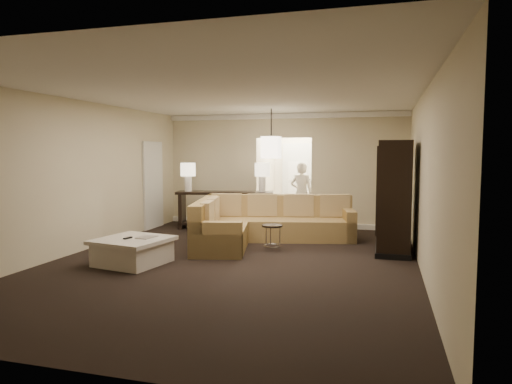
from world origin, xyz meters
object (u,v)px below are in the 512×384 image
(console_table, at_px, (225,206))
(drink_table, at_px, (272,232))
(coffee_table, at_px, (133,251))
(armoire, at_px, (393,199))
(sectional_sofa, at_px, (261,224))
(person, at_px, (301,190))

(console_table, xyz_separation_m, drink_table, (1.69, -2.12, -0.19))
(coffee_table, distance_m, armoire, 4.73)
(sectional_sofa, relative_size, armoire, 1.60)
(sectional_sofa, height_order, console_table, sectional_sofa)
(armoire, distance_m, drink_table, 2.32)
(sectional_sofa, height_order, coffee_table, sectional_sofa)
(armoire, relative_size, drink_table, 4.20)
(sectional_sofa, relative_size, drink_table, 6.72)
(armoire, xyz_separation_m, person, (-2.18, 2.71, -0.10))
(sectional_sofa, bearing_deg, person, 68.53)
(sectional_sofa, distance_m, drink_table, 0.82)
(console_table, xyz_separation_m, armoire, (3.86, -1.61, 0.45))
(sectional_sofa, bearing_deg, coffee_table, -136.07)
(coffee_table, relative_size, drink_table, 2.55)
(armoire, bearing_deg, person, 128.83)
(coffee_table, relative_size, person, 0.71)
(drink_table, bearing_deg, coffee_table, -140.45)
(coffee_table, relative_size, armoire, 0.61)
(coffee_table, bearing_deg, armoire, 27.35)
(drink_table, bearing_deg, sectional_sofa, 120.13)
(console_table, bearing_deg, coffee_table, -106.16)
(drink_table, xyz_separation_m, person, (-0.01, 3.22, 0.53))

